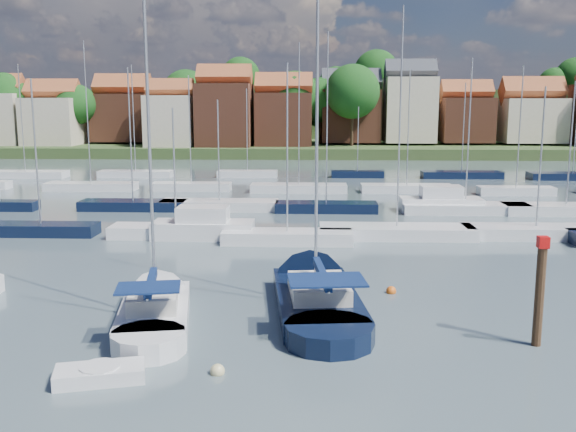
{
  "coord_description": "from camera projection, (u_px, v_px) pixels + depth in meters",
  "views": [
    {
      "loc": [
        2.42,
        -23.68,
        9.37
      ],
      "look_at": [
        0.87,
        14.0,
        2.68
      ],
      "focal_mm": 40.0,
      "sensor_mm": 36.0,
      "label": 1
    }
  ],
  "objects": [
    {
      "name": "buoy_d",
      "position": [
        218.0,
        374.0,
        22.44
      ],
      "size": [
        0.52,
        0.52,
        0.52
      ],
      "primitive_type": "sphere",
      "color": "beige",
      "rests_on": "ground"
    },
    {
      "name": "far_shore_town",
      "position": [
        314.0,
        123.0,
        154.65
      ],
      "size": [
        212.46,
        90.0,
        22.27
      ],
      "color": "#3B4824",
      "rests_on": "ground"
    },
    {
      "name": "tender",
      "position": [
        100.0,
        374.0,
        21.83
      ],
      "size": [
        3.24,
        2.12,
        0.64
      ],
      "rotation": [
        0.0,
        0.0,
        0.27
      ],
      "color": "silver",
      "rests_on": "ground"
    },
    {
      "name": "ground",
      "position": [
        290.0,
        197.0,
        64.38
      ],
      "size": [
        260.0,
        260.0,
        0.0
      ],
      "primitive_type": "plane",
      "color": "#425259",
      "rests_on": "ground"
    },
    {
      "name": "sailboat_navy",
      "position": [
        313.0,
        290.0,
        31.25
      ],
      "size": [
        5.05,
        13.93,
        18.76
      ],
      "rotation": [
        0.0,
        0.0,
        1.68
      ],
      "color": "black",
      "rests_on": "ground"
    },
    {
      "name": "buoy_e",
      "position": [
        391.0,
        293.0,
        31.97
      ],
      "size": [
        0.5,
        0.5,
        0.5
      ],
      "primitive_type": "sphere",
      "color": "#D85914",
      "rests_on": "ground"
    },
    {
      "name": "sailboat_centre",
      "position": [
        157.0,
        306.0,
        28.78
      ],
      "size": [
        4.7,
        11.13,
        14.71
      ],
      "rotation": [
        0.0,
        0.0,
        1.75
      ],
      "color": "silver",
      "rests_on": "ground"
    },
    {
      "name": "marina_field",
      "position": [
        308.0,
        200.0,
        59.46
      ],
      "size": [
        79.62,
        41.41,
        15.93
      ],
      "color": "silver",
      "rests_on": "ground"
    },
    {
      "name": "buoy_c",
      "position": [
        138.0,
        347.0,
        24.92
      ],
      "size": [
        0.41,
        0.41,
        0.41
      ],
      "primitive_type": "sphere",
      "color": "#D85914",
      "rests_on": "ground"
    },
    {
      "name": "timber_piling",
      "position": [
        538.0,
        314.0,
        24.86
      ],
      "size": [
        0.4,
        0.4,
        6.61
      ],
      "color": "#4C331E",
      "rests_on": "ground"
    }
  ]
}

